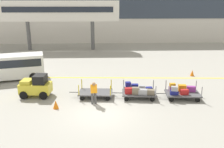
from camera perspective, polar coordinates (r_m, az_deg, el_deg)
ground_plane at (r=14.83m, az=-2.70°, el=-9.23°), size 120.00×120.00×0.00m
apron_lead_line at (r=21.40m, az=3.78°, el=-0.89°), size 19.02×1.13×0.01m
terminal_building at (r=39.34m, az=-2.47°, el=14.23°), size 55.24×2.51×9.41m
jet_bridge at (r=34.15m, az=-15.05°, el=13.93°), size 17.68×3.00×6.45m
baggage_tug at (r=17.88m, az=-17.27°, el=-2.73°), size 2.18×1.37×1.58m
baggage_cart_lead at (r=17.11m, az=-3.86°, el=-4.32°), size 3.05×1.57×1.10m
baggage_cart_middle at (r=16.98m, az=6.15°, el=-3.94°), size 3.05×1.57×1.10m
baggage_cart_tail at (r=17.51m, az=15.86°, el=-3.93°), size 3.05×1.57×1.10m
baggage_handler at (r=15.78m, az=-4.27°, el=-4.16°), size 0.46×0.47×1.56m
shuttle_van at (r=22.31m, az=-21.81°, el=1.95°), size 5.13×3.09×2.10m
safety_cone_near at (r=15.77m, az=-12.96°, el=-6.91°), size 0.36×0.36×0.55m
safety_cone_far at (r=22.98m, az=18.17°, el=0.24°), size 0.36×0.36×0.55m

